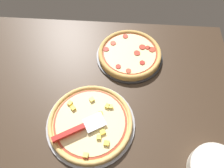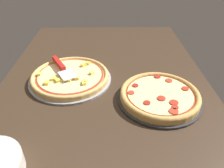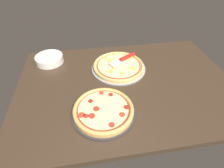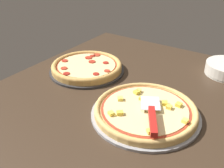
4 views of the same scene
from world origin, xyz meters
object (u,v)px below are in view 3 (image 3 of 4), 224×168
pizza_front (118,66)px  plate_stack (49,59)px  pizza_back (103,110)px  serving_spatula (125,58)px

pizza_front → plate_stack: size_ratio=1.80×
pizza_front → plate_stack: plate_stack is taller
pizza_back → serving_spatula: size_ratio=1.51×
serving_spatula → plate_stack: size_ratio=1.08×
pizza_front → plate_stack: bearing=-18.3°
pizza_back → plate_stack: plate_stack is taller
pizza_back → serving_spatula: serving_spatula is taller
pizza_front → serving_spatula: size_ratio=1.67×
pizza_front → pizza_back: same height
serving_spatula → plate_stack: serving_spatula is taller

